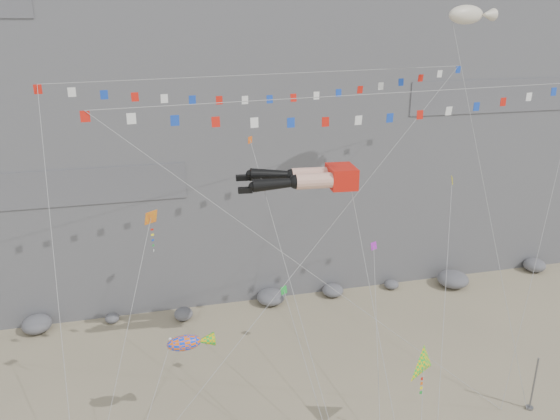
# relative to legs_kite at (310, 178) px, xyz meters

# --- Properties ---
(cliff) EXTENTS (80.00, 28.00, 50.00)m
(cliff) POSITION_rel_legs_kite_xyz_m (-0.13, 25.88, 10.02)
(cliff) COLOR slate
(cliff) RESTS_ON ground
(talus_boulders) EXTENTS (60.00, 3.00, 1.20)m
(talus_boulders) POSITION_rel_legs_kite_xyz_m (-0.13, 10.88, -14.38)
(talus_boulders) COLOR slate
(talus_boulders) RESTS_ON ground
(anchor_pole_right) EXTENTS (0.12, 0.12, 3.98)m
(anchor_pole_right) POSITION_rel_legs_kite_xyz_m (13.47, -7.32, -12.99)
(anchor_pole_right) COLOR slate
(anchor_pole_right) RESTS_ON ground
(legs_kite) EXTENTS (7.83, 15.55, 20.41)m
(legs_kite) POSITION_rel_legs_kite_xyz_m (0.00, 0.00, 0.00)
(legs_kite) COLOR red
(legs_kite) RESTS_ON ground
(flag_banner_upper) EXTENTS (30.28, 17.76, 29.45)m
(flag_banner_upper) POSITION_rel_legs_kite_xyz_m (-0.76, 4.46, 6.17)
(flag_banner_upper) COLOR red
(flag_banner_upper) RESTS_ON ground
(flag_banner_lower) EXTENTS (32.03, 6.88, 23.07)m
(flag_banner_lower) POSITION_rel_legs_kite_xyz_m (3.19, -2.49, 5.57)
(flag_banner_lower) COLOR red
(flag_banner_lower) RESTS_ON ground
(harlequin_kite) EXTENTS (5.46, 7.26, 16.33)m
(harlequin_kite) POSITION_rel_legs_kite_xyz_m (-10.18, -3.41, -0.68)
(harlequin_kite) COLOR red
(harlequin_kite) RESTS_ON ground
(fish_windsock) EXTENTS (6.08, 5.88, 9.60)m
(fish_windsock) POSITION_rel_legs_kite_xyz_m (-8.87, -4.48, -8.16)
(fish_windsock) COLOR #F45A0C
(fish_windsock) RESTS_ON ground
(delta_kite) EXTENTS (3.58, 5.50, 8.01)m
(delta_kite) POSITION_rel_legs_kite_xyz_m (4.51, -8.48, -9.20)
(delta_kite) COLOR yellow
(delta_kite) RESTS_ON ground
(blimp_windsock) EXTENTS (4.33, 11.89, 27.09)m
(blimp_windsock) POSITION_rel_legs_kite_xyz_m (12.02, 3.10, 9.94)
(blimp_windsock) COLOR beige
(blimp_windsock) RESTS_ON ground
(small_kite_a) EXTENTS (3.10, 15.11, 22.59)m
(small_kite_a) POSITION_rel_legs_kite_xyz_m (-3.33, 1.92, 1.64)
(small_kite_a) COLOR orange
(small_kite_a) RESTS_ON ground
(small_kite_b) EXTENTS (4.23, 11.65, 15.27)m
(small_kite_b) POSITION_rel_legs_kite_xyz_m (4.47, -0.74, -5.14)
(small_kite_b) COLOR purple
(small_kite_b) RESTS_ON ground
(small_kite_c) EXTENTS (1.73, 11.08, 13.52)m
(small_kite_c) POSITION_rel_legs_kite_xyz_m (-2.38, -2.87, -6.56)
(small_kite_c) COLOR green
(small_kite_c) RESTS_ON ground
(small_kite_d) EXTENTS (8.75, 15.07, 21.51)m
(small_kite_d) POSITION_rel_legs_kite_xyz_m (10.77, 0.59, -1.41)
(small_kite_d) COLOR yellow
(small_kite_d) RESTS_ON ground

